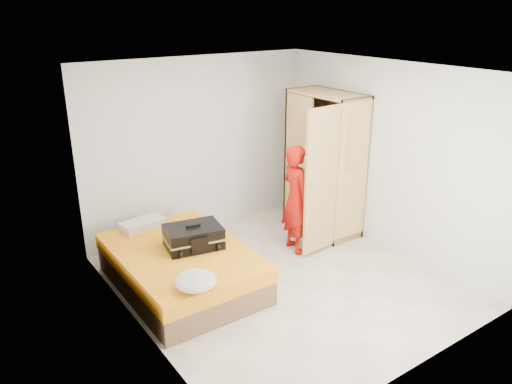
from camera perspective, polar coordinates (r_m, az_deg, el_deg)
room at (r=5.81m, az=2.97°, el=0.96°), size 4.00×4.02×2.60m
bed at (r=6.21m, az=-8.47°, el=-8.54°), size 1.42×2.02×0.50m
wardrobe at (r=7.42m, az=7.76°, el=2.73°), size 1.17×1.23×2.10m
person at (r=6.84m, az=4.59°, el=-0.81°), size 0.44×0.60×1.52m
suitcase at (r=6.08m, az=-7.16°, el=-5.10°), size 0.76×0.62×0.29m
round_cushion at (r=5.26m, az=-6.93°, el=-10.04°), size 0.44×0.44×0.17m
pillow at (r=6.74m, az=-12.82°, el=-3.59°), size 0.60×0.37×0.10m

